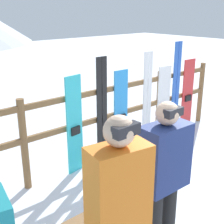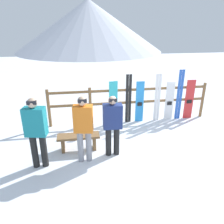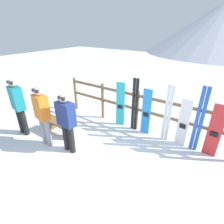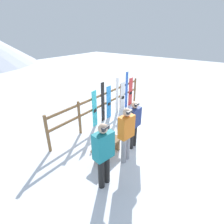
# 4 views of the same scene
# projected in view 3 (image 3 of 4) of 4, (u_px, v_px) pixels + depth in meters

# --- Properties ---
(ground_plane) EXTENTS (40.00, 40.00, 0.00)m
(ground_plane) POSITION_uv_depth(u_px,v_px,m) (92.00, 168.00, 4.14)
(ground_plane) COLOR white
(fence) EXTENTS (5.52, 0.10, 1.28)m
(fence) POSITION_uv_depth(u_px,v_px,m) (137.00, 108.00, 5.40)
(fence) COLOR brown
(fence) RESTS_ON ground
(bench) EXTENTS (1.12, 0.36, 0.44)m
(bench) POSITION_uv_depth(u_px,v_px,m) (59.00, 125.00, 5.32)
(bench) COLOR brown
(bench) RESTS_ON ground
(person_navy) EXTENTS (0.48, 0.28, 1.61)m
(person_navy) POSITION_uv_depth(u_px,v_px,m) (66.00, 120.00, 4.33)
(person_navy) COLOR black
(person_navy) RESTS_ON ground
(person_orange) EXTENTS (0.48, 0.32, 1.70)m
(person_orange) POSITION_uv_depth(u_px,v_px,m) (42.00, 113.00, 4.55)
(person_orange) COLOR gray
(person_orange) RESTS_ON ground
(person_teal) EXTENTS (0.52, 0.35, 1.74)m
(person_teal) POSITION_uv_depth(u_px,v_px,m) (18.00, 104.00, 5.05)
(person_teal) COLOR black
(person_teal) RESTS_ON ground
(snowboard_cyan) EXTENTS (0.29, 0.09, 1.48)m
(snowboard_cyan) POSITION_uv_depth(u_px,v_px,m) (120.00, 104.00, 5.67)
(snowboard_cyan) COLOR #2DBFCC
(snowboard_cyan) RESTS_ON ground
(ski_pair_black) EXTENTS (0.19, 0.02, 1.69)m
(ski_pair_black) POSITION_uv_depth(u_px,v_px,m) (135.00, 105.00, 5.35)
(ski_pair_black) COLOR black
(ski_pair_black) RESTS_ON ground
(snowboard_blue) EXTENTS (0.28, 0.06, 1.44)m
(snowboard_blue) POSITION_uv_depth(u_px,v_px,m) (146.00, 112.00, 5.20)
(snowboard_blue) COLOR #288CE0
(snowboard_blue) RESTS_ON ground
(ski_pair_white) EXTENTS (0.20, 0.02, 1.67)m
(ski_pair_white) POSITION_uv_depth(u_px,v_px,m) (168.00, 114.00, 4.83)
(ski_pair_white) COLOR white
(ski_pair_white) RESTS_ON ground
(snowboard_white) EXTENTS (0.29, 0.08, 1.37)m
(snowboard_white) POSITION_uv_depth(u_px,v_px,m) (183.00, 124.00, 4.66)
(snowboard_white) COLOR white
(snowboard_white) RESTS_ON ground
(ski_pair_blue) EXTENTS (0.19, 0.02, 1.79)m
(ski_pair_blue) POSITION_uv_depth(u_px,v_px,m) (199.00, 120.00, 4.39)
(ski_pair_blue) COLOR blue
(ski_pair_blue) RESTS_ON ground
(snowboard_red) EXTENTS (0.32, 0.06, 1.42)m
(snowboard_red) POSITION_uv_depth(u_px,v_px,m) (215.00, 132.00, 4.26)
(snowboard_red) COLOR red
(snowboard_red) RESTS_ON ground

